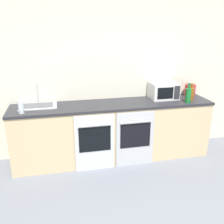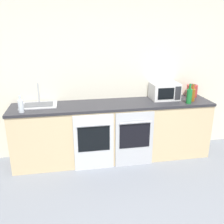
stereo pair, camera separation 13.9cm
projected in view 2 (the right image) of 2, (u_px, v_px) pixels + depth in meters
The scene contains 10 objects.
wall_back at pixel (110, 76), 4.06m from camera, with size 10.00×0.06×2.60m.
counter_back at pixel (113, 131), 4.02m from camera, with size 3.13×0.63×0.93m.
oven_left at pixel (94, 142), 3.67m from camera, with size 0.59×0.06×0.87m.
oven_right at pixel (134, 139), 3.78m from camera, with size 0.59×0.06×0.87m.
microwave at pixel (164, 91), 4.08m from camera, with size 0.44×0.34×0.27m.
bottle_clear at pixel (21, 106), 3.44m from camera, with size 0.08×0.08×0.24m.
bottle_amber at pixel (192, 94), 3.97m from camera, with size 0.08×0.08×0.27m.
bottle_green at pixel (189, 96), 3.84m from camera, with size 0.08×0.08×0.31m.
kettle at pixel (192, 91), 4.22m from camera, with size 0.18×0.18×0.21m.
sink at pixel (39, 104), 3.76m from camera, with size 0.54×0.37×0.31m.
Camera 2 is at (-0.69, -1.49, 2.05)m, focal length 40.00 mm.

